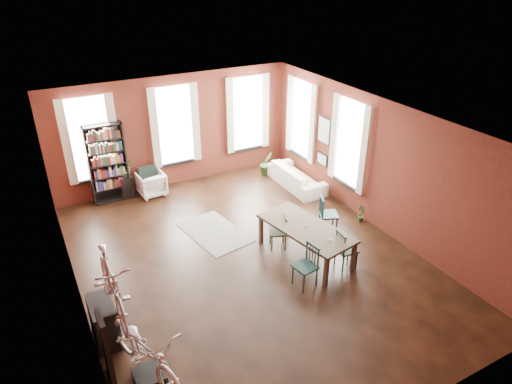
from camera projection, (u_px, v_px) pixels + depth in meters
room at (244, 161)px, 9.77m from camera, size 9.00×9.04×3.22m
dining_table at (305, 241)px, 10.16m from camera, size 1.41×2.38×0.76m
dining_chair_a at (305, 266)px, 9.21m from camera, size 0.48×0.48×0.92m
dining_chair_b at (278, 232)px, 10.46m from camera, size 0.49×0.49×0.82m
dining_chair_c at (347, 249)px, 9.78m from camera, size 0.45×0.45×0.89m
dining_chair_d at (328, 214)px, 11.05m from camera, size 0.56×0.56×0.93m
bookshelf at (107, 164)px, 12.18m from camera, size 1.00×0.32×2.20m
white_armchair at (151, 183)px, 12.81m from camera, size 0.74×0.70×0.73m
cream_sofa at (297, 174)px, 13.26m from camera, size 0.61×2.08×0.81m
striped_rug at (215, 233)px, 11.18m from camera, size 1.44×2.01×0.01m
bike_trainer at (149, 376)px, 7.29m from camera, size 0.48×0.48×0.14m
bike_wall_rack at (106, 349)px, 7.04m from camera, size 0.16×0.60×1.30m
console_table at (104, 322)px, 7.91m from camera, size 0.40×0.80×0.80m
plant_stand at (127, 187)px, 12.71m from camera, size 0.33×0.33×0.63m
plant_by_sofa at (266, 169)px, 14.10m from camera, size 0.44×0.75×0.33m
plant_small at (361, 218)px, 11.63m from camera, size 0.40×0.53×0.17m
bicycle_floor at (142, 328)px, 6.79m from camera, size 0.94×1.17×1.95m
bicycle_hung at (108, 266)px, 6.46m from camera, size 0.47×1.00×1.66m
plant_on_stand at (125, 169)px, 12.51m from camera, size 0.64×0.66×0.40m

